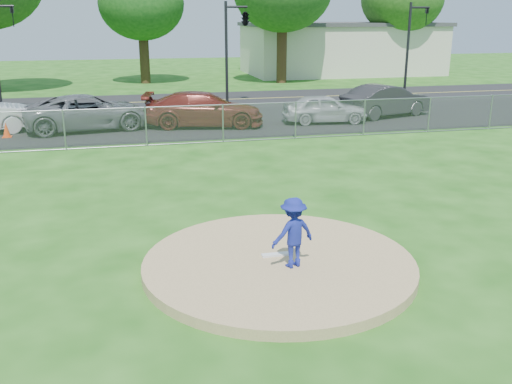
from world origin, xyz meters
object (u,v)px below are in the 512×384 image
pitcher (293,233)px  traffic_cone (6,130)px  parked_car_gray (89,112)px  traffic_signal_center (243,20)px  commercial_building (340,48)px  parked_car_darkred (204,109)px  parked_car_charcoal (386,101)px  parked_car_pearl (325,109)px  traffic_signal_right (412,42)px

pitcher → traffic_cone: bearing=-79.3°
pitcher → parked_car_gray: 16.90m
traffic_signal_center → parked_car_gray: 10.93m
pitcher → parked_car_gray: size_ratio=0.25×
commercial_building → parked_car_darkred: size_ratio=3.06×
traffic_cone → parked_car_charcoal: size_ratio=0.13×
parked_car_gray → parked_car_pearl: bearing=-103.5°
traffic_signal_center → pitcher: bearing=-99.6°
pitcher → parked_car_darkred: pitcher is taller
parked_car_gray → parked_car_charcoal: (14.27, 0.23, 0.02)m
traffic_signal_center → traffic_cone: traffic_signal_center is taller
commercial_building → pitcher: (-15.83, -38.35, -1.27)m
traffic_signal_right → traffic_cone: traffic_signal_right is taller
commercial_building → parked_car_gray: 29.99m
pitcher → parked_car_darkred: bearing=-108.2°
parked_car_darkred → parked_car_pearl: 5.67m
pitcher → parked_car_charcoal: parked_car_charcoal is taller
pitcher → traffic_signal_center: bearing=-115.7°
traffic_signal_center → parked_car_darkred: size_ratio=1.04×
traffic_signal_right → traffic_cone: (-21.82, -7.02, -3.04)m
pitcher → parked_car_gray: (-4.46, 16.30, -0.11)m
parked_car_gray → parked_car_pearl: (10.69, -0.77, -0.10)m
traffic_signal_center → parked_car_gray: (-8.25, -6.05, -3.83)m
parked_car_gray → parked_car_charcoal: size_ratio=1.16×
pitcher → parked_car_charcoal: size_ratio=0.29×
traffic_cone → parked_car_charcoal: 17.61m
parked_car_charcoal → parked_car_darkred: bearing=75.3°
traffic_signal_right → parked_car_charcoal: traffic_signal_right is taller
traffic_signal_right → traffic_cone: size_ratio=9.06×
parked_car_darkred → parked_car_charcoal: bearing=-75.7°
traffic_cone → traffic_signal_center: bearing=31.3°
parked_car_charcoal → parked_car_gray: bearing=72.3°
traffic_signal_center → parked_car_charcoal: size_ratio=1.17×
parked_car_gray → traffic_signal_right: bearing=-81.3°
traffic_signal_right → commercial_building: bearing=83.7°
traffic_signal_right → parked_car_gray: bearing=-161.9°
traffic_signal_center → parked_car_pearl: traffic_signal_center is taller
pitcher → parked_car_darkred: size_ratio=0.26×
parked_car_gray → parked_car_darkred: bearing=-103.8°
commercial_building → traffic_signal_right: size_ratio=2.93×
traffic_signal_center → pitcher: (-3.80, -22.35, -3.72)m
parked_car_charcoal → traffic_cone: bearing=75.3°
traffic_signal_right → parked_car_gray: traffic_signal_right is taller
commercial_building → parked_car_charcoal: commercial_building is taller
commercial_building → parked_car_charcoal: (-6.02, -21.81, -1.36)m
parked_car_darkred → pitcher: bearing=-171.7°
traffic_signal_right → pitcher: traffic_signal_right is taller
commercial_building → parked_car_gray: commercial_building is taller
traffic_cone → parked_car_gray: 3.47m
commercial_building → traffic_signal_center: traffic_signal_center is taller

